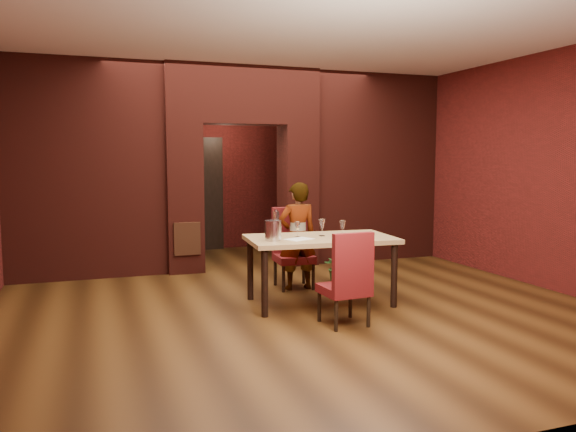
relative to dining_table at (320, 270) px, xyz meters
name	(u,v)px	position (x,y,z in m)	size (l,w,h in m)	color
floor	(283,295)	(-0.30, 0.53, -0.41)	(8.00, 8.00, 0.00)	#482C12
ceiling	(283,42)	(-0.30, 0.53, 2.79)	(7.00, 8.00, 0.04)	silver
wall_back	(216,167)	(-0.30, 4.53, 1.19)	(7.00, 0.04, 3.20)	maroon
wall_front	(500,188)	(-0.30, -3.47, 1.19)	(7.00, 0.04, 3.20)	maroon
wall_right	(507,170)	(3.20, 0.53, 1.19)	(0.04, 8.00, 3.20)	maroon
pillar_left	(183,198)	(-1.25, 2.53, 0.74)	(0.55, 0.55, 2.30)	maroon
pillar_right	(298,195)	(0.65, 2.53, 0.74)	(0.55, 0.55, 2.30)	maroon
lintel	(242,96)	(-0.30, 2.53, 2.34)	(2.45, 0.55, 0.90)	maroon
wing_wall_left	(86,170)	(-2.66, 2.53, 1.19)	(2.27, 0.35, 3.20)	maroon
wing_wall_right	(374,168)	(2.06, 2.53, 1.19)	(2.27, 0.35, 3.20)	maroon
vent_panel	(187,239)	(-1.25, 2.23, 0.14)	(0.40, 0.03, 0.50)	#9B4F2D
rear_door	(196,196)	(-0.70, 4.47, 0.64)	(0.90, 0.08, 2.10)	black
rear_door_frame	(197,196)	(-0.70, 4.43, 0.64)	(1.02, 0.04, 2.22)	black
dining_table	(320,270)	(0.00, 0.00, 0.00)	(1.75, 0.99, 0.82)	tan
chair_far	(294,248)	(-0.02, 0.88, 0.14)	(0.50, 0.50, 1.09)	maroon
chair_near	(344,278)	(-0.10, -0.89, 0.09)	(0.46, 0.46, 1.01)	maroon
person_seated	(297,236)	(0.00, 0.79, 0.31)	(0.53, 0.35, 1.45)	white
wine_glass_a	(298,229)	(-0.27, 0.07, 0.50)	(0.08, 0.08, 0.19)	white
wine_glass_b	(322,228)	(0.05, 0.06, 0.51)	(0.08, 0.08, 0.21)	white
wine_glass_c	(342,228)	(0.26, -0.06, 0.51)	(0.08, 0.08, 0.20)	silver
tasting_sheet	(299,239)	(-0.32, -0.11, 0.41)	(0.31, 0.23, 0.00)	white
wine_bucket	(273,230)	(-0.63, -0.09, 0.53)	(0.19, 0.19, 0.23)	silver
water_bottle	(276,223)	(-0.49, 0.23, 0.57)	(0.08, 0.08, 0.33)	white
potted_plant	(337,267)	(0.70, 1.03, -0.19)	(0.39, 0.34, 0.43)	#306127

